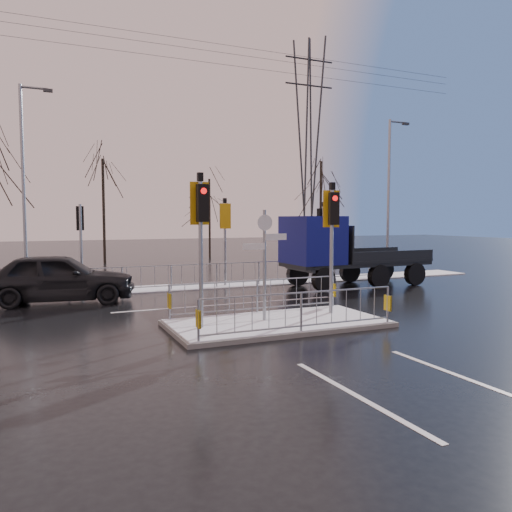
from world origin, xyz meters
name	(u,v)px	position (x,y,z in m)	size (l,w,h in m)	color
ground	(277,326)	(0.00, 0.00, 0.00)	(120.00, 120.00, 0.00)	black
snow_verge	(190,287)	(0.00, 8.60, 0.02)	(30.00, 2.00, 0.04)	white
lane_markings	(282,328)	(0.00, -0.33, 0.00)	(8.00, 11.38, 0.01)	silver
traffic_island	(277,312)	(-0.01, 0.01, 0.39)	(6.00, 3.04, 4.15)	#62625E
far_kerb_fixtures	(200,264)	(0.29, 8.09, 1.02)	(18.00, 0.65, 3.83)	gray
car_far_lane	(58,278)	(-5.42, 6.51, 0.89)	(2.11, 5.24, 1.78)	black
flatbed_truck	(331,250)	(5.59, 6.13, 1.64)	(6.70, 2.58, 3.08)	black
tree_far_a	(103,190)	(-2.00, 22.00, 4.82)	(3.75, 3.75, 7.08)	black
tree_far_b	(209,203)	(6.00, 24.00, 4.18)	(3.25, 3.25, 6.14)	black
tree_far_c	(321,190)	(14.00, 21.00, 5.15)	(4.00, 4.00, 7.55)	black
street_lamp_right	(390,191)	(10.57, 8.50, 4.39)	(1.25, 0.18, 8.00)	gray
street_lamp_left	(25,180)	(-6.43, 9.50, 4.49)	(1.25, 0.18, 8.20)	gray
pylon_wires	(298,133)	(16.88, 30.00, 11.03)	(70.00, 2.38, 19.97)	#2D3033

